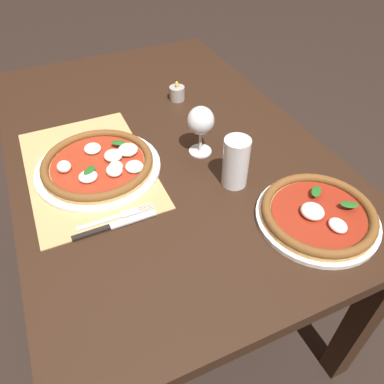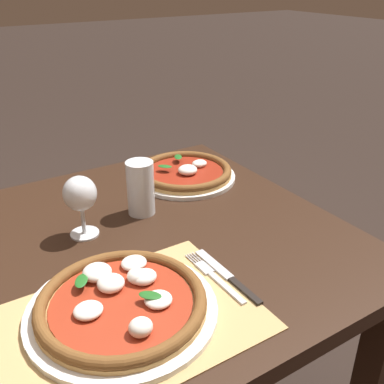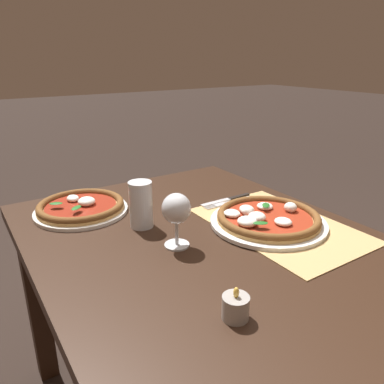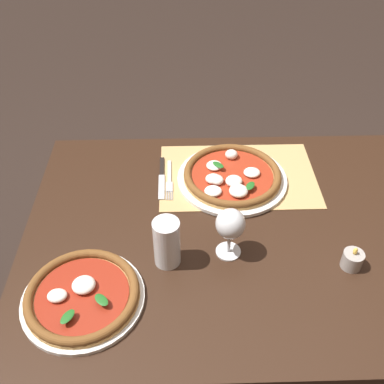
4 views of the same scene
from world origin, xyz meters
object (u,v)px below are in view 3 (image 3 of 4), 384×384
object	(u,v)px
pizza_near	(267,218)
pint_glass	(141,205)
pizza_far	(81,207)
fork	(228,203)
wine_glass	(176,211)
knife	(226,200)
votive_candle	(235,308)

from	to	relation	value
pizza_near	pint_glass	world-z (taller)	pint_glass
pizza_far	fork	world-z (taller)	pizza_far
pizza_far	pizza_near	bearing A→B (deg)	-132.60
wine_glass	fork	world-z (taller)	wine_glass
pint_glass	knife	size ratio (longest dim) A/B	0.67
wine_glass	votive_candle	xyz separation A→B (m)	(-0.33, 0.06, -0.08)
fork	wine_glass	bearing A→B (deg)	118.13
knife	votive_candle	size ratio (longest dim) A/B	2.99
pizza_far	knife	xyz separation A→B (m)	(-0.19, -0.47, -0.01)
pizza_near	fork	distance (m)	0.21
pint_glass	fork	bearing A→B (deg)	-90.18
pint_glass	pizza_far	bearing A→B (deg)	30.26
pizza_far	votive_candle	bearing A→B (deg)	-172.70
pizza_near	knife	world-z (taller)	pizza_near
fork	votive_candle	world-z (taller)	votive_candle
fork	knife	size ratio (longest dim) A/B	0.93
pizza_far	knife	world-z (taller)	pizza_far
fork	votive_candle	distance (m)	0.62
fork	pizza_far	bearing A→B (deg)	65.31
pint_glass	wine_glass	bearing A→B (deg)	-171.37
pizza_far	votive_candle	size ratio (longest dim) A/B	4.30
pint_glass	fork	world-z (taller)	pint_glass
fork	knife	xyz separation A→B (m)	(0.03, -0.01, 0.00)
fork	votive_candle	bearing A→B (deg)	143.04
wine_glass	knife	size ratio (longest dim) A/B	0.72
votive_candle	pizza_far	bearing A→B (deg)	7.30
pizza_far	votive_candle	world-z (taller)	votive_candle
knife	pint_glass	bearing A→B (deg)	93.94
knife	pizza_far	bearing A→B (deg)	68.41
pizza_far	wine_glass	world-z (taller)	wine_glass
fork	knife	distance (m)	0.03
wine_glass	fork	size ratio (longest dim) A/B	0.77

